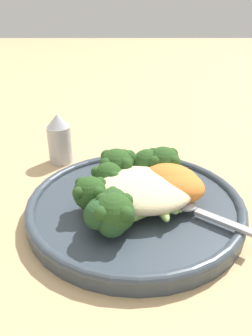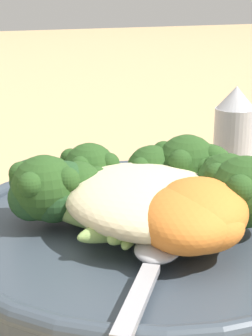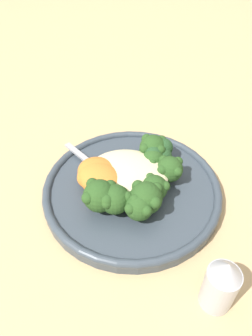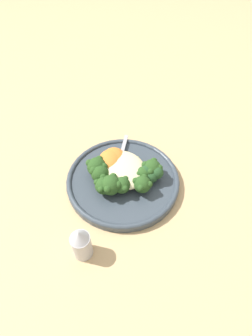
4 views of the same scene
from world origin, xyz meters
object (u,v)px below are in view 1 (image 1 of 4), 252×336
object	(u,v)px
broccoli_stalk_0	(162,169)
broccoli_stalk_7	(120,211)
broccoli_stalk_2	(126,168)
broccoli_stalk_4	(115,181)
sweet_potato_chunk_2	(174,185)
quinoa_mound	(142,189)
broccoli_stalk_6	(121,204)
sweet_potato_chunk_0	(170,180)
kale_tuft	(108,214)
salt_shaker	(59,139)
sweet_potato_chunk_1	(178,186)
spoon	(190,207)
broccoli_stalk_5	(98,194)
plate	(138,205)
broccoli_stalk_3	(123,172)
broccoli_stalk_1	(149,172)

from	to	relation	value
broccoli_stalk_0	broccoli_stalk_7	distance (m)	0.10
broccoli_stalk_2	broccoli_stalk_4	world-z (taller)	same
sweet_potato_chunk_2	quinoa_mound	bearing A→B (deg)	-169.10
broccoli_stalk_6	sweet_potato_chunk_0	xyz separation A→B (m)	(0.06, 0.05, 0.00)
broccoli_stalk_7	kale_tuft	bearing A→B (deg)	-31.10
broccoli_stalk_0	salt_shaker	bearing A→B (deg)	63.17
sweet_potato_chunk_1	spoon	world-z (taller)	sweet_potato_chunk_1
kale_tuft	salt_shaker	size ratio (longest dim) A/B	0.66
quinoa_mound	broccoli_stalk_5	size ratio (longest dim) A/B	1.06
plate	sweet_potato_chunk_0	world-z (taller)	sweet_potato_chunk_0
plate	broccoli_stalk_3	world-z (taller)	broccoli_stalk_3
sweet_potato_chunk_0	kale_tuft	size ratio (longest dim) A/B	1.34
broccoli_stalk_1	broccoli_stalk_5	bearing A→B (deg)	123.23
broccoli_stalk_3	kale_tuft	bearing A→B (deg)	132.53
plate	sweet_potato_chunk_1	distance (m)	0.05
sweet_potato_chunk_0	broccoli_stalk_6	bearing A→B (deg)	-141.79
plate	salt_shaker	world-z (taller)	salt_shaker
broccoli_stalk_1	kale_tuft	world-z (taller)	broccoli_stalk_1
spoon	salt_shaker	size ratio (longest dim) A/B	1.14
broccoli_stalk_3	salt_shaker	distance (m)	0.15
kale_tuft	broccoli_stalk_7	bearing A→B (deg)	7.18
broccoli_stalk_3	sweet_potato_chunk_1	world-z (taller)	broccoli_stalk_3
broccoli_stalk_2	plate	bearing A→B (deg)	169.03
quinoa_mound	salt_shaker	distance (m)	0.19
broccoli_stalk_1	sweet_potato_chunk_1	world-z (taller)	broccoli_stalk_1
plate	broccoli_stalk_5	bearing A→B (deg)	-155.46
broccoli_stalk_7	kale_tuft	world-z (taller)	broccoli_stalk_7
broccoli_stalk_0	kale_tuft	size ratio (longest dim) A/B	2.10
spoon	quinoa_mound	bearing A→B (deg)	-163.70
sweet_potato_chunk_1	broccoli_stalk_2	bearing A→B (deg)	145.02
quinoa_mound	broccoli_stalk_4	distance (m)	0.04
broccoli_stalk_4	broccoli_stalk_7	distance (m)	0.07
broccoli_stalk_6	salt_shaker	world-z (taller)	salt_shaker
broccoli_stalk_3	sweet_potato_chunk_0	world-z (taller)	broccoli_stalk_3
broccoli_stalk_1	sweet_potato_chunk_1	bearing A→B (deg)	-141.94
kale_tuft	sweet_potato_chunk_0	bearing A→B (deg)	43.89
plate	broccoli_stalk_7	size ratio (longest dim) A/B	2.96
broccoli_stalk_6	salt_shaker	distance (m)	0.20
broccoli_stalk_6	broccoli_stalk_1	bearing A→B (deg)	-134.46
quinoa_mound	broccoli_stalk_3	world-z (taller)	broccoli_stalk_3
plate	sweet_potato_chunk_2	size ratio (longest dim) A/B	3.60
plate	broccoli_stalk_3	size ratio (longest dim) A/B	2.27
broccoli_stalk_3	broccoli_stalk_5	size ratio (longest dim) A/B	1.03
broccoli_stalk_2	broccoli_stalk_4	size ratio (longest dim) A/B	1.09
broccoli_stalk_2	sweet_potato_chunk_0	distance (m)	0.06
sweet_potato_chunk_1	broccoli_stalk_3	bearing A→B (deg)	156.23
broccoli_stalk_0	broccoli_stalk_3	xyz separation A→B (m)	(-0.05, -0.01, -0.00)
broccoli_stalk_1	broccoli_stalk_2	xyz separation A→B (m)	(-0.03, 0.01, -0.00)
sweet_potato_chunk_0	sweet_potato_chunk_1	bearing A→B (deg)	-52.03
broccoli_stalk_1	spoon	world-z (taller)	broccoli_stalk_1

